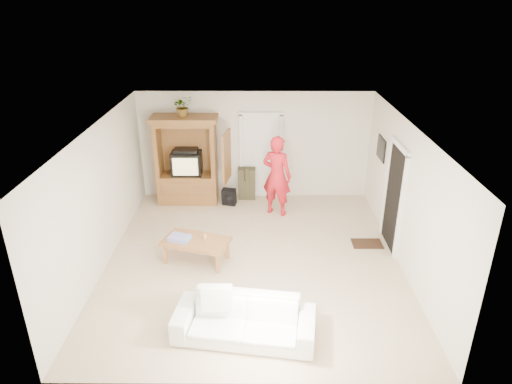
% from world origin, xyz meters
% --- Properties ---
extents(floor, '(6.00, 6.00, 0.00)m').
position_xyz_m(floor, '(0.00, 0.00, 0.00)').
color(floor, tan).
rests_on(floor, ground).
extents(ceiling, '(6.00, 6.00, 0.00)m').
position_xyz_m(ceiling, '(0.00, 0.00, 2.60)').
color(ceiling, white).
rests_on(ceiling, floor).
extents(wall_back, '(5.50, 0.00, 5.50)m').
position_xyz_m(wall_back, '(0.00, 3.00, 1.30)').
color(wall_back, silver).
rests_on(wall_back, floor).
extents(wall_front, '(5.50, 0.00, 5.50)m').
position_xyz_m(wall_front, '(0.00, -3.00, 1.30)').
color(wall_front, silver).
rests_on(wall_front, floor).
extents(wall_left, '(0.00, 6.00, 6.00)m').
position_xyz_m(wall_left, '(-2.75, 0.00, 1.30)').
color(wall_left, silver).
rests_on(wall_left, floor).
extents(wall_right, '(0.00, 6.00, 6.00)m').
position_xyz_m(wall_right, '(2.75, 0.00, 1.30)').
color(wall_right, silver).
rests_on(wall_right, floor).
extents(armoire, '(1.82, 1.14, 2.10)m').
position_xyz_m(armoire, '(-1.58, 2.66, 0.91)').
color(armoire, brown).
rests_on(armoire, floor).
extents(door_back, '(0.85, 0.05, 2.04)m').
position_xyz_m(door_back, '(0.15, 2.97, 1.02)').
color(door_back, white).
rests_on(door_back, floor).
extents(doorway_right, '(0.05, 0.90, 2.04)m').
position_xyz_m(doorway_right, '(2.73, 0.60, 1.02)').
color(doorway_right, black).
rests_on(doorway_right, floor).
extents(framed_picture, '(0.03, 0.60, 0.48)m').
position_xyz_m(framed_picture, '(2.73, 1.90, 1.60)').
color(framed_picture, black).
rests_on(framed_picture, wall_right).
extents(doormat, '(0.60, 0.40, 0.02)m').
position_xyz_m(doormat, '(2.30, 0.60, 0.01)').
color(doormat, '#382316').
rests_on(doormat, floor).
extents(plant, '(0.55, 0.53, 0.47)m').
position_xyz_m(plant, '(-1.60, 2.63, 2.34)').
color(plant, '#4C7238').
rests_on(plant, armoire).
extents(man, '(0.80, 0.68, 1.85)m').
position_xyz_m(man, '(0.50, 1.99, 0.93)').
color(man, red).
rests_on(man, floor).
extents(sofa, '(2.15, 1.09, 0.60)m').
position_xyz_m(sofa, '(-0.11, -2.10, 0.30)').
color(sofa, white).
rests_on(sofa, floor).
extents(coffee_table, '(1.35, 0.98, 0.45)m').
position_xyz_m(coffee_table, '(-1.07, -0.04, 0.39)').
color(coffee_table, '#9F6A37').
rests_on(coffee_table, floor).
extents(towel, '(0.45, 0.39, 0.08)m').
position_xyz_m(towel, '(-1.38, -0.04, 0.49)').
color(towel, '#D346A0').
rests_on(towel, coffee_table).
extents(candle, '(0.08, 0.08, 0.10)m').
position_xyz_m(candle, '(-0.90, 0.02, 0.50)').
color(candle, tan).
rests_on(candle, coffee_table).
extents(backpack_black, '(0.36, 0.26, 0.40)m').
position_xyz_m(backpack_black, '(-0.60, 2.43, 0.20)').
color(backpack_black, black).
rests_on(backpack_black, floor).
extents(backpack_olive, '(0.42, 0.31, 0.79)m').
position_xyz_m(backpack_olive, '(-0.19, 2.85, 0.39)').
color(backpack_olive, '#47442B').
rests_on(backpack_olive, floor).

